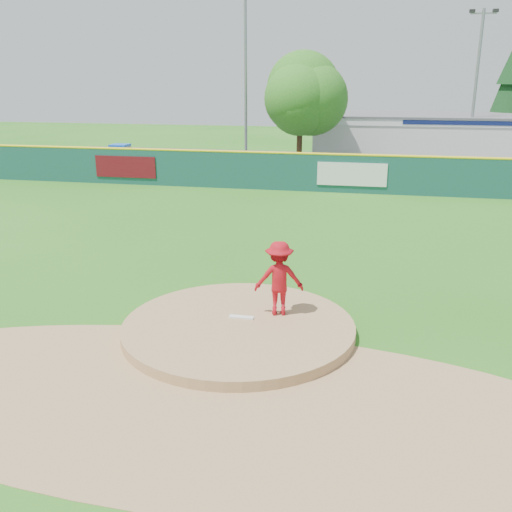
% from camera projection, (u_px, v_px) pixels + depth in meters
% --- Properties ---
extents(ground, '(120.00, 120.00, 0.00)m').
position_uv_depth(ground, '(239.00, 333.00, 13.56)').
color(ground, '#286B19').
rests_on(ground, ground).
extents(pitchers_mound, '(5.50, 5.50, 0.50)m').
position_uv_depth(pitchers_mound, '(239.00, 333.00, 13.56)').
color(pitchers_mound, '#9E774C').
rests_on(pitchers_mound, ground).
extents(pitching_rubber, '(0.60, 0.15, 0.04)m').
position_uv_depth(pitching_rubber, '(241.00, 317.00, 13.76)').
color(pitching_rubber, white).
rests_on(pitching_rubber, pitchers_mound).
extents(infield_dirt_arc, '(15.40, 15.40, 0.01)m').
position_uv_depth(infield_dirt_arc, '(201.00, 399.00, 10.76)').
color(infield_dirt_arc, '#9E774C').
rests_on(infield_dirt_arc, ground).
extents(parking_lot, '(44.00, 16.00, 0.02)m').
position_uv_depth(parking_lot, '(332.00, 167.00, 38.77)').
color(parking_lot, '#38383A').
rests_on(parking_lot, ground).
extents(pitcher, '(1.31, 0.93, 1.84)m').
position_uv_depth(pitcher, '(279.00, 278.00, 13.75)').
color(pitcher, '#A60E17').
rests_on(pitcher, pitchers_mound).
extents(van, '(4.93, 2.79, 1.30)m').
position_uv_depth(van, '(428.00, 167.00, 34.44)').
color(van, silver).
rests_on(van, parking_lot).
extents(pool_building_grp, '(15.20, 8.20, 3.31)m').
position_uv_depth(pool_building_grp, '(421.00, 137.00, 41.75)').
color(pool_building_grp, silver).
rests_on(pool_building_grp, ground).
extents(fence_banners, '(16.25, 0.04, 1.20)m').
position_uv_depth(fence_banners, '(234.00, 170.00, 30.90)').
color(fence_banners, '#610D15').
rests_on(fence_banners, ground).
extents(playground_slide, '(1.10, 3.10, 1.71)m').
position_uv_depth(playground_slide, '(120.00, 157.00, 36.99)').
color(playground_slide, blue).
rests_on(playground_slide, ground).
extents(outfield_fence, '(40.00, 0.14, 2.07)m').
position_uv_depth(outfield_fence, '(319.00, 171.00, 30.04)').
color(outfield_fence, '#154641').
rests_on(outfield_fence, ground).
extents(deciduous_tree, '(5.60, 5.60, 7.36)m').
position_uv_depth(deciduous_tree, '(300.00, 99.00, 35.94)').
color(deciduous_tree, '#382314').
rests_on(deciduous_tree, ground).
extents(light_pole_left, '(1.75, 0.25, 11.00)m').
position_uv_depth(light_pole_left, '(246.00, 74.00, 38.15)').
color(light_pole_left, gray).
rests_on(light_pole_left, ground).
extents(light_pole_right, '(1.75, 0.25, 10.00)m').
position_uv_depth(light_pole_right, '(476.00, 82.00, 37.21)').
color(light_pole_right, gray).
rests_on(light_pole_right, ground).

